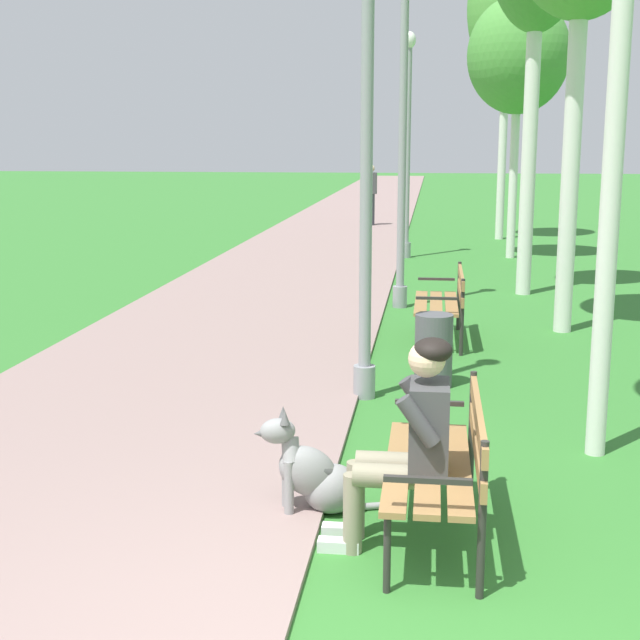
# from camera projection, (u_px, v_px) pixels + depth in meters

# --- Properties ---
(paved_path) EXTENTS (3.59, 60.00, 0.04)m
(paved_path) POSITION_uv_depth(u_px,v_px,m) (353.00, 216.00, 27.56)
(paved_path) COLOR gray
(paved_path) RESTS_ON ground
(park_bench_near) EXTENTS (0.55, 1.50, 0.85)m
(park_bench_near) POSITION_uv_depth(u_px,v_px,m) (445.00, 456.00, 5.26)
(park_bench_near) COLOR olive
(park_bench_near) RESTS_ON ground
(park_bench_mid) EXTENTS (0.55, 1.50, 0.85)m
(park_bench_mid) POSITION_uv_depth(u_px,v_px,m) (445.00, 298.00, 10.47)
(park_bench_mid) COLOR olive
(park_bench_mid) RESTS_ON ground
(person_seated_on_near_bench) EXTENTS (0.74, 0.49, 1.25)m
(person_seated_on_near_bench) POSITION_uv_depth(u_px,v_px,m) (409.00, 435.00, 5.11)
(person_seated_on_near_bench) COLOR gray
(person_seated_on_near_bench) RESTS_ON ground
(dog_grey) EXTENTS (0.81, 0.40, 0.71)m
(dog_grey) POSITION_uv_depth(u_px,v_px,m) (315.00, 475.00, 5.66)
(dog_grey) COLOR gray
(dog_grey) RESTS_ON ground
(lamp_post_near) EXTENTS (0.24, 0.24, 4.26)m
(lamp_post_near) POSITION_uv_depth(u_px,v_px,m) (367.00, 153.00, 7.85)
(lamp_post_near) COLOR gray
(lamp_post_near) RESTS_ON ground
(lamp_post_mid) EXTENTS (0.24, 0.24, 4.63)m
(lamp_post_mid) POSITION_uv_depth(u_px,v_px,m) (403.00, 134.00, 12.24)
(lamp_post_mid) COLOR gray
(lamp_post_mid) RESTS_ON ground
(lamp_post_far) EXTENTS (0.24, 0.24, 4.33)m
(lamp_post_far) POSITION_uv_depth(u_px,v_px,m) (408.00, 143.00, 17.57)
(lamp_post_far) COLOR gray
(lamp_post_far) RESTS_ON ground
(birch_tree_fifth) EXTENTS (1.94, 1.93, 5.01)m
(birch_tree_fifth) POSITION_uv_depth(u_px,v_px,m) (518.00, 56.00, 17.22)
(birch_tree_fifth) COLOR silver
(birch_tree_fifth) RESTS_ON ground
(birch_tree_sixth) EXTENTS (1.82, 1.95, 6.82)m
(birch_tree_sixth) POSITION_uv_depth(u_px,v_px,m) (508.00, 9.00, 20.30)
(birch_tree_sixth) COLOR silver
(birch_tree_sixth) RESTS_ON ground
(litter_bin) EXTENTS (0.36, 0.36, 0.70)m
(litter_bin) POSITION_uv_depth(u_px,v_px,m) (434.00, 350.00, 8.59)
(litter_bin) COLOR #515156
(litter_bin) RESTS_ON ground
(pedestrian_distant) EXTENTS (0.32, 0.22, 1.65)m
(pedestrian_distant) POSITION_uv_depth(u_px,v_px,m) (371.00, 195.00, 24.19)
(pedestrian_distant) COLOR #383842
(pedestrian_distant) RESTS_ON ground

